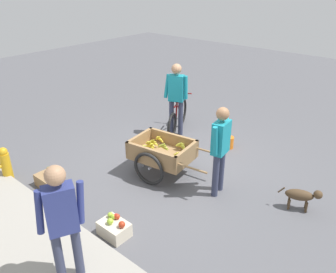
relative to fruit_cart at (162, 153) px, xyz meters
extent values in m
plane|color=#56565B|center=(-0.05, -0.21, -0.44)|extent=(24.00, 24.00, 0.00)
cube|color=#937047|center=(0.00, 0.00, -0.04)|extent=(1.20, 0.94, 0.10)
cube|color=#937047|center=(0.52, 0.07, 0.13)|extent=(0.17, 0.80, 0.24)
cube|color=#937047|center=(-0.51, -0.07, 0.13)|extent=(0.17, 0.80, 0.24)
cube|color=#937047|center=(-0.05, 0.37, 0.13)|extent=(1.10, 0.21, 0.24)
cube|color=#937047|center=(0.05, -0.37, 0.13)|extent=(1.10, 0.21, 0.24)
torus|color=black|center=(-0.06, 0.44, -0.12)|extent=(0.64, 0.15, 0.64)
torus|color=black|center=(0.06, -0.43, -0.12)|extent=(0.64, 0.15, 0.64)
cylinder|color=#9E9EA8|center=(0.00, 0.00, -0.12)|extent=(0.16, 0.88, 0.04)
cylinder|color=#937047|center=(-0.86, 0.23, 0.11)|extent=(0.55, 0.11, 0.04)
cylinder|color=#937047|center=(-0.77, -0.45, 0.11)|extent=(0.55, 0.11, 0.04)
cylinder|color=#9E9EA8|center=(0.47, 0.06, -0.26)|extent=(0.04, 0.04, 0.35)
ellipsoid|color=gold|center=(-0.12, 0.08, 0.19)|extent=(0.18, 0.10, 0.12)
ellipsoid|color=gold|center=(-0.11, 0.09, 0.20)|extent=(0.18, 0.13, 0.09)
ellipsoid|color=gold|center=(-0.10, 0.10, 0.21)|extent=(0.18, 0.06, 0.05)
ellipsoid|color=gold|center=(-0.09, 0.10, 0.22)|extent=(0.19, 0.10, 0.09)
ellipsoid|color=gold|center=(-0.08, 0.11, 0.23)|extent=(0.17, 0.09, 0.15)
ellipsoid|color=gold|center=(0.26, 0.04, 0.12)|extent=(0.17, 0.12, 0.14)
ellipsoid|color=gold|center=(0.28, 0.05, 0.13)|extent=(0.19, 0.10, 0.05)
ellipsoid|color=gold|center=(0.30, 0.06, 0.14)|extent=(0.18, 0.07, 0.13)
ellipsoid|color=gold|center=(-0.22, -0.31, 0.10)|extent=(0.18, 0.08, 0.15)
ellipsoid|color=gold|center=(-0.21, -0.30, 0.11)|extent=(0.19, 0.07, 0.11)
ellipsoid|color=gold|center=(-0.20, -0.29, 0.12)|extent=(0.19, 0.09, 0.05)
ellipsoid|color=gold|center=(-0.19, -0.28, 0.13)|extent=(0.18, 0.12, 0.11)
ellipsoid|color=gold|center=(-0.18, -0.27, 0.14)|extent=(0.17, 0.06, 0.15)
ellipsoid|color=gold|center=(0.27, -0.24, 0.12)|extent=(0.18, 0.05, 0.13)
ellipsoid|color=gold|center=(0.29, -0.23, 0.13)|extent=(0.18, 0.07, 0.05)
ellipsoid|color=gold|center=(0.31, -0.22, 0.14)|extent=(0.17, 0.07, 0.15)
ellipsoid|color=gold|center=(0.27, -0.06, 0.10)|extent=(0.18, 0.10, 0.13)
ellipsoid|color=gold|center=(0.28, -0.06, 0.11)|extent=(0.19, 0.08, 0.08)
ellipsoid|color=gold|center=(0.29, -0.05, 0.12)|extent=(0.19, 0.08, 0.09)
ellipsoid|color=gold|center=(0.31, -0.04, 0.13)|extent=(0.17, 0.06, 0.15)
ellipsoid|color=gold|center=(-0.44, 0.03, 0.11)|extent=(0.18, 0.06, 0.15)
ellipsoid|color=gold|center=(-0.42, 0.04, 0.12)|extent=(0.19, 0.10, 0.07)
ellipsoid|color=gold|center=(-0.41, 0.05, 0.13)|extent=(0.19, 0.07, 0.09)
ellipsoid|color=gold|center=(-0.39, 0.06, 0.14)|extent=(0.18, 0.09, 0.14)
ellipsoid|color=gold|center=(0.24, 0.04, 0.06)|extent=(0.17, 0.09, 0.16)
ellipsoid|color=gold|center=(0.26, 0.05, 0.07)|extent=(0.19, 0.06, 0.08)
ellipsoid|color=gold|center=(0.27, 0.06, 0.08)|extent=(0.19, 0.11, 0.08)
ellipsoid|color=gold|center=(0.29, 0.07, 0.09)|extent=(0.18, 0.07, 0.14)
ellipsoid|color=gold|center=(0.22, 0.23, 0.12)|extent=(0.18, 0.08, 0.14)
ellipsoid|color=gold|center=(0.24, 0.24, 0.13)|extent=(0.19, 0.10, 0.08)
ellipsoid|color=gold|center=(0.25, 0.25, 0.14)|extent=(0.19, 0.10, 0.09)
ellipsoid|color=gold|center=(0.26, 0.26, 0.15)|extent=(0.18, 0.11, 0.13)
cylinder|color=#333851|center=(-1.15, -0.04, -0.04)|extent=(0.11, 0.11, 0.79)
cylinder|color=#333851|center=(-1.12, -0.26, -0.04)|extent=(0.11, 0.11, 0.79)
cube|color=teal|center=(-1.14, -0.15, 0.63)|extent=(0.24, 0.36, 0.56)
sphere|color=#9E704C|center=(-1.14, -0.15, 1.05)|extent=(0.21, 0.21, 0.21)
cylinder|color=teal|center=(-1.17, 0.06, 0.66)|extent=(0.08, 0.13, 0.51)
cylinder|color=teal|center=(-1.11, -0.37, 0.66)|extent=(0.08, 0.16, 0.51)
torus|color=black|center=(1.21, -2.14, -0.11)|extent=(0.33, 0.63, 0.66)
torus|color=black|center=(0.79, -1.23, -0.11)|extent=(0.33, 0.63, 0.66)
cylinder|color=maroon|center=(1.00, -1.68, 0.29)|extent=(0.28, 0.56, 0.04)
cylinder|color=maroon|center=(0.95, -1.57, 0.12)|extent=(0.08, 0.11, 0.45)
cylinder|color=maroon|center=(1.07, -1.85, 0.07)|extent=(0.25, 0.50, 0.43)
ellipsoid|color=black|center=(0.94, -1.56, 0.38)|extent=(0.20, 0.08, 0.06)
cylinder|color=maroon|center=(1.19, -2.09, 0.39)|extent=(0.43, 0.22, 0.03)
cylinder|color=#333851|center=(1.04, -1.50, -0.02)|extent=(0.11, 0.11, 0.84)
cylinder|color=#333851|center=(0.84, -1.59, -0.02)|extent=(0.11, 0.11, 0.84)
cube|color=teal|center=(0.94, -1.55, 0.70)|extent=(0.39, 0.32, 0.59)
sphere|color=tan|center=(0.94, -1.55, 1.14)|extent=(0.23, 0.23, 0.23)
cylinder|color=teal|center=(1.14, -1.46, 0.73)|extent=(0.08, 0.18, 0.54)
cylinder|color=teal|center=(0.74, -1.64, 0.73)|extent=(0.08, 0.10, 0.54)
ellipsoid|color=#4C3823|center=(-2.39, -0.61, -0.17)|extent=(0.48, 0.34, 0.18)
sphere|color=#4C3823|center=(-2.63, -0.72, -0.11)|extent=(0.14, 0.14, 0.14)
cylinder|color=#4C3823|center=(-2.13, -0.50, -0.13)|extent=(0.11, 0.07, 0.12)
cylinder|color=#4C3823|center=(-2.49, -0.71, -0.35)|extent=(0.04, 0.04, 0.18)
cylinder|color=#4C3823|center=(-2.53, -0.61, -0.35)|extent=(0.04, 0.04, 0.18)
cylinder|color=#4C3823|center=(-2.24, -0.61, -0.35)|extent=(0.04, 0.04, 0.18)
cylinder|color=#4C3823|center=(-2.29, -0.51, -0.35)|extent=(0.04, 0.04, 0.18)
cylinder|color=gold|center=(2.03, 2.02, -0.16)|extent=(0.18, 0.18, 0.55)
sphere|color=gold|center=(2.03, 2.02, 0.15)|extent=(0.16, 0.16, 0.16)
cylinder|color=gold|center=(2.14, 2.02, -0.11)|extent=(0.10, 0.07, 0.07)
cylinder|color=gold|center=(2.03, 2.13, -0.11)|extent=(0.07, 0.10, 0.07)
cylinder|color=orange|center=(-0.39, -1.74, -0.31)|extent=(0.22, 0.22, 0.26)
cube|color=beige|center=(-0.59, 1.74, -0.33)|extent=(0.44, 0.32, 0.22)
sphere|color=#99BF33|center=(-0.57, 1.78, -0.17)|extent=(0.09, 0.09, 0.09)
sphere|color=#B23319|center=(-0.75, 1.72, -0.17)|extent=(0.10, 0.10, 0.10)
sphere|color=#B23319|center=(-0.56, 1.64, -0.17)|extent=(0.08, 0.08, 0.08)
sphere|color=#99BF33|center=(-0.51, 1.68, -0.18)|extent=(0.08, 0.08, 0.08)
sphere|color=#99BF33|center=(-0.45, 1.68, -0.17)|extent=(0.08, 0.08, 0.08)
sphere|color=red|center=(-0.54, 1.65, -0.17)|extent=(0.08, 0.08, 0.08)
cube|color=#99754C|center=(1.28, 1.65, -0.33)|extent=(0.44, 0.32, 0.22)
sphere|color=#99BF33|center=(1.13, 1.69, -0.17)|extent=(0.09, 0.09, 0.09)
sphere|color=#99BF33|center=(1.38, 1.56, -0.17)|extent=(0.09, 0.09, 0.09)
sphere|color=red|center=(1.37, 1.56, -0.17)|extent=(0.09, 0.09, 0.09)
sphere|color=#B23319|center=(1.34, 1.63, -0.18)|extent=(0.07, 0.07, 0.07)
cylinder|color=#333851|center=(-0.89, 2.55, -0.02)|extent=(0.11, 0.11, 0.83)
cylinder|color=#333851|center=(-0.80, 2.75, -0.02)|extent=(0.11, 0.11, 0.83)
cube|color=navy|center=(-0.85, 2.65, 0.70)|extent=(0.33, 0.39, 0.59)
sphere|color=tan|center=(-0.85, 2.65, 1.13)|extent=(0.23, 0.23, 0.23)
cylinder|color=navy|center=(-0.94, 2.46, 0.73)|extent=(0.08, 0.13, 0.54)
cylinder|color=navy|center=(-0.75, 2.85, 0.73)|extent=(0.08, 0.13, 0.54)
camera|label=1|loc=(-3.72, 4.20, 3.05)|focal=36.56mm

